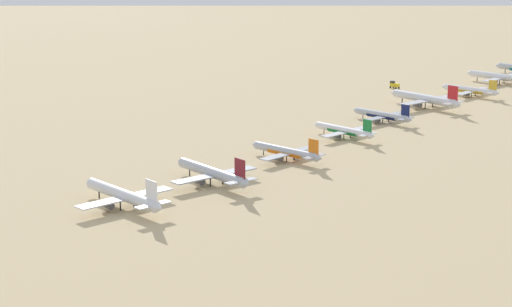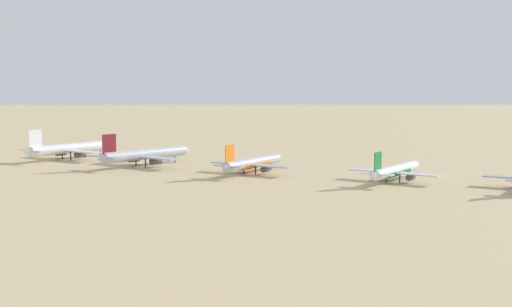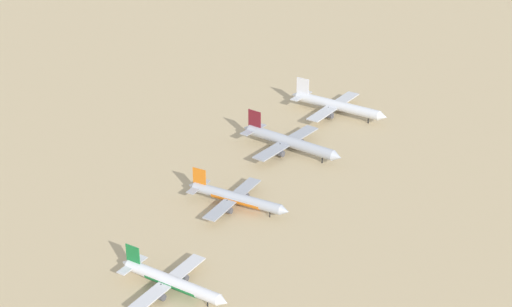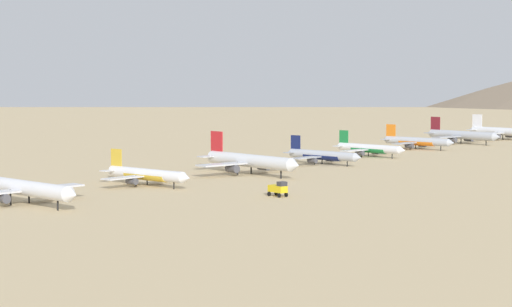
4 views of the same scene
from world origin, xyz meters
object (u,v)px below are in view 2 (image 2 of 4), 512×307
Objects in this scene: parked_jet_6 at (253,163)px; parked_jet_7 at (145,155)px; parked_jet_5 at (395,171)px; parked_jet_8 at (71,149)px.

parked_jet_7 is at bearing 96.41° from parked_jet_6.
parked_jet_7 is (-13.59, 86.80, 0.82)m from parked_jet_5.
parked_jet_5 is 0.95× the size of parked_jet_6.
parked_jet_6 is at bearing -86.52° from parked_jet_8.
parked_jet_7 is 38.62m from parked_jet_8.
parked_jet_5 is 0.80× the size of parked_jet_8.
parked_jet_5 is at bearing -78.76° from parked_jet_6.
parked_jet_8 is (-4.92, 80.92, 0.69)m from parked_jet_6.
parked_jet_7 is (-4.75, 42.30, 0.65)m from parked_jet_6.
parked_jet_5 is 87.86m from parked_jet_7.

